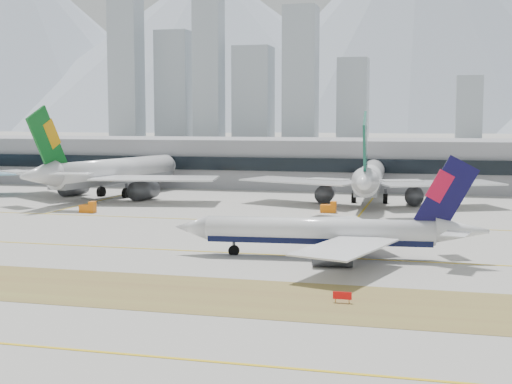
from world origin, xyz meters
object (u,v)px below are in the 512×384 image
(taxiing_airliner, at_px, (330,233))
(terminal, at_px, (308,162))
(widebody_eva, at_px, (111,173))
(widebody_cathay, at_px, (370,179))

(taxiing_airliner, height_order, terminal, taxiing_airliner)
(widebody_eva, relative_size, widebody_cathay, 1.04)
(taxiing_airliner, bearing_deg, widebody_cathay, -94.63)
(taxiing_airliner, distance_m, terminal, 122.49)
(widebody_cathay, bearing_deg, taxiing_airliner, 178.10)
(taxiing_airliner, xyz_separation_m, widebody_eva, (-70.58, 70.56, 2.72))
(taxiing_airliner, bearing_deg, terminal, -83.52)
(terminal, bearing_deg, widebody_eva, -133.05)
(taxiing_airliner, distance_m, widebody_eva, 99.84)
(taxiing_airliner, bearing_deg, widebody_eva, -50.02)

